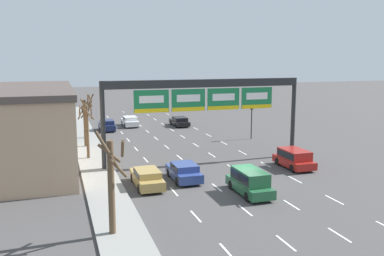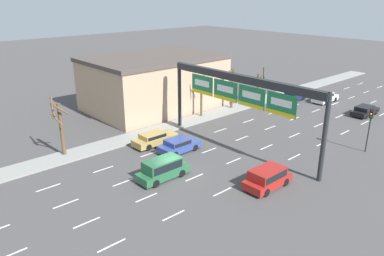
# 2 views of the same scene
# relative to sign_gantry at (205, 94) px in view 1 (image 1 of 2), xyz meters

# --- Properties ---
(ground_plane) EXTENTS (220.00, 220.00, 0.00)m
(ground_plane) POSITION_rel_sign_gantry_xyz_m (-0.00, -8.38, -6.29)
(ground_plane) COLOR #474444
(sidewalk_left) EXTENTS (2.80, 110.00, 0.15)m
(sidewalk_left) POSITION_rel_sign_gantry_xyz_m (-9.65, -8.38, -6.21)
(sidewalk_left) COLOR gray
(sidewalk_left) RESTS_ON ground_plane
(lane_dashes) EXTENTS (10.02, 67.00, 0.01)m
(lane_dashes) POSITION_rel_sign_gantry_xyz_m (-0.00, 5.12, -6.28)
(lane_dashes) COLOR white
(lane_dashes) RESTS_ON ground_plane
(sign_gantry) EXTENTS (18.50, 0.70, 7.58)m
(sign_gantry) POSITION_rel_sign_gantry_xyz_m (0.00, 0.00, 0.00)
(sign_gantry) COLOR #232628
(sign_gantry) RESTS_ON ground_plane
(car_white) EXTENTS (1.91, 4.39, 1.38)m
(car_white) POSITION_rel_sign_gantry_xyz_m (-3.09, 22.31, -5.55)
(car_white) COLOR silver
(car_white) RESTS_ON ground_plane
(suv_red) EXTENTS (1.99, 4.25, 1.62)m
(suv_red) POSITION_rel_sign_gantry_xyz_m (6.80, -4.10, -5.38)
(suv_red) COLOR maroon
(suv_red) RESTS_ON ground_plane
(car_navy) EXTENTS (1.86, 3.93, 1.41)m
(car_navy) POSITION_rel_sign_gantry_xyz_m (-6.56, 19.64, -5.53)
(car_navy) COLOR #19234C
(car_navy) RESTS_ON ground_plane
(suv_green) EXTENTS (1.81, 4.61, 1.78)m
(suv_green) POSITION_rel_sign_gantry_xyz_m (0.00, -9.48, -5.30)
(suv_green) COLOR #235B38
(suv_green) RESTS_ON ground_plane
(car_black) EXTENTS (1.86, 4.54, 1.25)m
(car_black) POSITION_rel_sign_gantry_xyz_m (3.53, 20.50, -5.61)
(car_black) COLOR black
(car_black) RESTS_ON ground_plane
(car_blue) EXTENTS (1.94, 4.31, 1.37)m
(car_blue) POSITION_rel_sign_gantry_xyz_m (-3.43, -4.82, -5.55)
(car_blue) COLOR navy
(car_blue) RESTS_ON ground_plane
(car_gold) EXTENTS (1.84, 4.76, 1.34)m
(car_gold) POSITION_rel_sign_gantry_xyz_m (-6.53, -5.54, -5.56)
(car_gold) COLOR #A88947
(car_gold) RESTS_ON ground_plane
(traffic_light_near_gantry) EXTENTS (0.30, 0.35, 4.40)m
(traffic_light_near_gantry) POSITION_rel_sign_gantry_xyz_m (8.93, 8.93, -3.14)
(traffic_light_near_gantry) COLOR black
(traffic_light_near_gantry) RESTS_ON ground_plane
(tree_bare_closest) EXTENTS (1.09, 1.26, 5.52)m
(tree_bare_closest) POSITION_rel_sign_gantry_xyz_m (-10.00, 4.44, -3.37)
(tree_bare_closest) COLOR brown
(tree_bare_closest) RESTS_ON sidewalk_left
(tree_bare_second) EXTENTS (2.00, 1.53, 5.18)m
(tree_bare_second) POSITION_rel_sign_gantry_xyz_m (-9.44, 15.01, -3.77)
(tree_bare_second) COLOR brown
(tree_bare_second) RESTS_ON sidewalk_left
(tree_bare_third) EXTENTS (1.73, 1.53, 5.74)m
(tree_bare_third) POSITION_rel_sign_gantry_xyz_m (-10.10, -13.74, -3.17)
(tree_bare_third) COLOR brown
(tree_bare_third) RESTS_ON sidewalk_left
(tree_bare_furthest) EXTENTS (1.52, 1.49, 5.57)m
(tree_bare_furthest) POSITION_rel_sign_gantry_xyz_m (-9.87, 9.95, -3.20)
(tree_bare_furthest) COLOR brown
(tree_bare_furthest) RESTS_ON sidewalk_left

